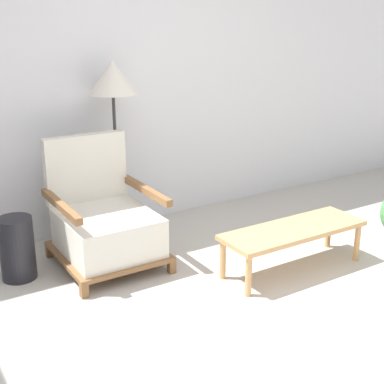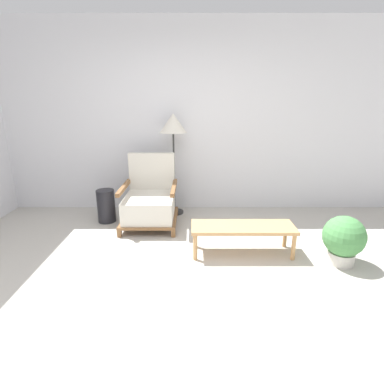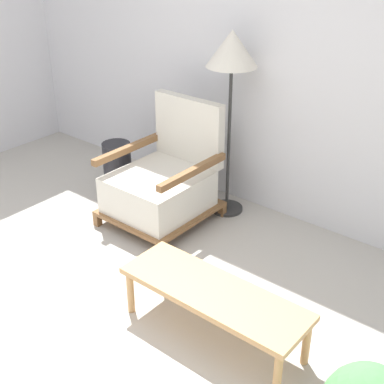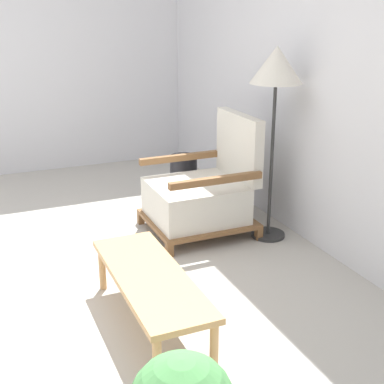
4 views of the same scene
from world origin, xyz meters
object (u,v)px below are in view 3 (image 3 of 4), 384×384
Objects in this scene: coffee_table at (213,296)px; vase at (118,168)px; armchair at (163,183)px; floor_lamp at (232,58)px.

vase reaches higher than coffee_table.
floor_lamp reaches higher than armchair.
vase is at bearing 152.22° from coffee_table.
coffee_table is (0.80, -1.24, -0.96)m from floor_lamp.
armchair is 1.37m from coffee_table.
floor_lamp is (0.30, 0.43, 0.93)m from armchair.
coffee_table is at bearing -27.78° from vase.
armchair is 0.63m from vase.
floor_lamp reaches higher than vase.
floor_lamp is at bearing 122.96° from coffee_table.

